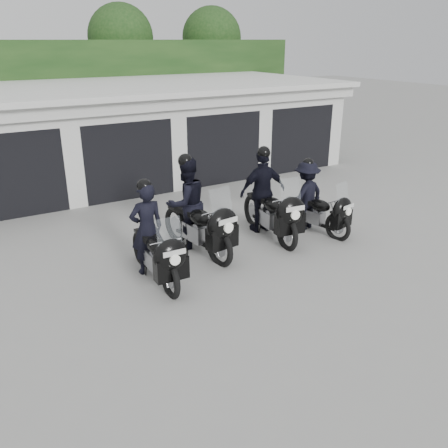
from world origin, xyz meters
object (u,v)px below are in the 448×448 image
police_bike_c (267,197)px  police_bike_d (311,199)px  police_bike_a (153,241)px  police_bike_b (192,210)px

police_bike_c → police_bike_d: 1.12m
police_bike_a → police_bike_c: (3.16, 0.76, 0.12)m
police_bike_a → police_bike_b: police_bike_b is taller
police_bike_b → police_bike_d: police_bike_b is taller
police_bike_b → police_bike_d: bearing=-15.3°
police_bike_b → police_bike_c: bearing=-9.7°
police_bike_a → police_bike_d: police_bike_a is taller
police_bike_c → police_bike_d: bearing=-11.2°
police_bike_c → police_bike_b: bearing=-176.0°
police_bike_a → police_bike_d: size_ratio=1.11×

